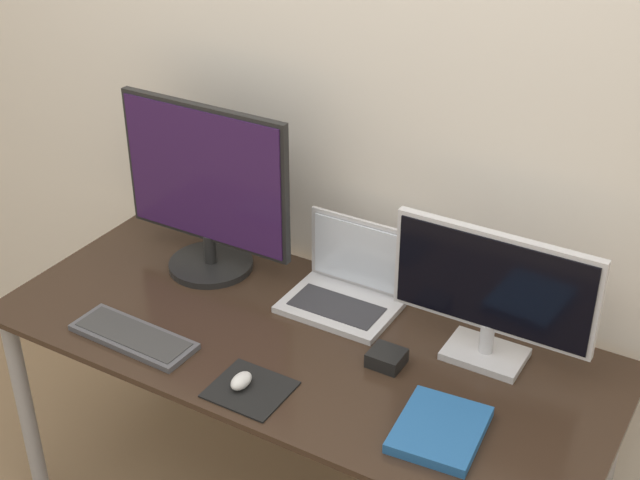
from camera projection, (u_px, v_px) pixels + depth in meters
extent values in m
cube|color=silver|center=(380.00, 93.00, 2.39)|extent=(7.00, 0.05, 2.50)
cube|color=#332319|center=(300.00, 341.00, 2.35)|extent=(1.66, 0.71, 0.02)
cylinder|color=#99999E|center=(26.00, 410.00, 2.64)|extent=(0.05, 0.05, 0.69)
cylinder|color=#99999E|center=(157.00, 311.00, 3.09)|extent=(0.05, 0.05, 0.69)
cylinder|color=#99999E|center=(604.00, 476.00, 2.41)|extent=(0.05, 0.05, 0.69)
cylinder|color=black|center=(211.00, 264.00, 2.65)|extent=(0.25, 0.25, 0.02)
cylinder|color=black|center=(210.00, 249.00, 2.62)|extent=(0.04, 0.04, 0.09)
cube|color=black|center=(206.00, 175.00, 2.51)|extent=(0.55, 0.02, 0.42)
cube|color=#331947|center=(203.00, 176.00, 2.50)|extent=(0.52, 0.01, 0.39)
cube|color=silver|center=(485.00, 354.00, 2.27)|extent=(0.20, 0.14, 0.02)
cylinder|color=silver|center=(487.00, 338.00, 2.24)|extent=(0.04, 0.04, 0.08)
cube|color=silver|center=(494.00, 282.00, 2.17)|extent=(0.52, 0.02, 0.27)
cube|color=black|center=(492.00, 285.00, 2.16)|extent=(0.50, 0.01, 0.25)
cube|color=silver|center=(339.00, 307.00, 2.46)|extent=(0.31, 0.22, 0.02)
cube|color=#2D2D33|center=(337.00, 306.00, 2.44)|extent=(0.25, 0.12, 0.00)
cube|color=silver|center=(360.00, 253.00, 2.48)|extent=(0.31, 0.01, 0.21)
cube|color=silver|center=(358.00, 254.00, 2.48)|extent=(0.28, 0.00, 0.19)
cube|color=#4C4C51|center=(133.00, 337.00, 2.34)|extent=(0.35, 0.14, 0.02)
cube|color=#383838|center=(133.00, 334.00, 2.33)|extent=(0.33, 0.11, 0.00)
cube|color=black|center=(250.00, 389.00, 2.16)|extent=(0.19, 0.17, 0.00)
ellipsoid|color=silver|center=(241.00, 381.00, 2.16)|extent=(0.04, 0.07, 0.03)
cube|color=#235B9E|center=(440.00, 430.00, 2.02)|extent=(0.21, 0.24, 0.03)
cube|color=white|center=(440.00, 430.00, 2.02)|extent=(0.20, 0.24, 0.02)
cube|color=black|center=(387.00, 358.00, 2.24)|extent=(0.09, 0.08, 0.04)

